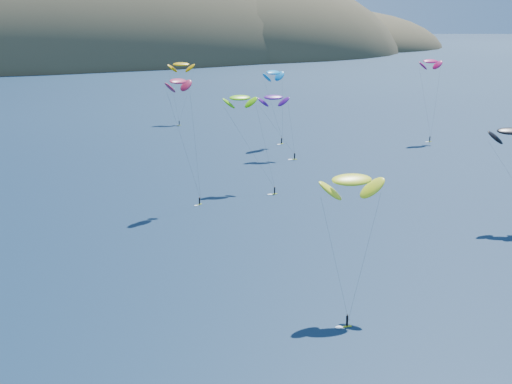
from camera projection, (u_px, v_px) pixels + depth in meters
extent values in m
ellipsoid|color=#3D3526|center=(30.00, 74.00, 563.99)|extent=(600.00, 300.00, 210.00)
ellipsoid|color=#3D3526|center=(227.00, 65.00, 608.43)|extent=(320.00, 220.00, 156.00)
ellipsoid|color=#3D3526|center=(327.00, 53.00, 689.83)|extent=(240.00, 180.00, 84.00)
cube|color=#B0CC16|center=(347.00, 326.00, 94.96)|extent=(1.35, 0.59, 0.07)
cylinder|color=black|center=(347.00, 321.00, 94.75)|extent=(0.31, 0.31, 1.40)
sphere|color=#8C6047|center=(347.00, 315.00, 94.54)|extent=(0.23, 0.23, 0.23)
ellipsoid|color=#F0FB24|center=(352.00, 180.00, 99.34)|extent=(9.64, 5.64, 5.06)
cube|color=#B0CC16|center=(275.00, 194.00, 160.86)|extent=(1.37, 0.48, 0.07)
cylinder|color=black|center=(275.00, 190.00, 160.65)|extent=(0.32, 0.32, 1.44)
sphere|color=#8C6047|center=(275.00, 187.00, 160.43)|extent=(0.24, 0.24, 0.24)
ellipsoid|color=#6BD80C|center=(240.00, 98.00, 164.61)|extent=(8.09, 4.20, 4.38)
cube|color=#B0CC16|center=(282.00, 144.00, 218.25)|extent=(1.53, 1.04, 0.08)
cylinder|color=black|center=(282.00, 141.00, 218.01)|extent=(0.35, 0.35, 1.59)
sphere|color=#8C6047|center=(282.00, 138.00, 217.77)|extent=(0.27, 0.27, 0.27)
ellipsoid|color=#0484D4|center=(273.00, 72.00, 214.72)|extent=(9.66, 7.52, 4.89)
cube|color=#B0CC16|center=(294.00, 159.00, 196.59)|extent=(1.51, 0.75, 0.08)
cylinder|color=black|center=(295.00, 156.00, 196.35)|extent=(0.34, 0.34, 1.55)
sphere|color=#8C6047|center=(295.00, 153.00, 196.12)|extent=(0.26, 0.26, 0.26)
ellipsoid|color=#4F1085|center=(273.00, 97.00, 197.39)|extent=(9.08, 5.76, 4.69)
ellipsoid|color=black|center=(511.00, 131.00, 136.70)|extent=(9.09, 6.93, 4.60)
cube|color=#B0CC16|center=(430.00, 142.00, 221.85)|extent=(1.36, 0.46, 0.07)
cylinder|color=black|center=(430.00, 139.00, 221.63)|extent=(0.32, 0.32, 1.44)
sphere|color=#8C6047|center=(430.00, 136.00, 221.42)|extent=(0.24, 0.24, 0.24)
ellipsoid|color=#BA0F59|center=(430.00, 61.00, 221.97)|extent=(8.61, 4.37, 4.69)
cube|color=#B0CC16|center=(200.00, 204.00, 152.50)|extent=(1.26, 0.95, 0.07)
cylinder|color=black|center=(199.00, 201.00, 152.29)|extent=(0.29, 0.29, 1.34)
sphere|color=#8C6047|center=(199.00, 197.00, 152.10)|extent=(0.22, 0.22, 0.22)
ellipsoid|color=#AF1E44|center=(178.00, 81.00, 148.60)|extent=(8.01, 6.66, 4.07)
cube|color=#B0CC16|center=(179.00, 125.00, 251.40)|extent=(1.32, 0.65, 0.07)
cylinder|color=black|center=(179.00, 123.00, 251.19)|extent=(0.30, 0.30, 1.35)
sphere|color=#8C6047|center=(179.00, 121.00, 250.99)|extent=(0.23, 0.23, 0.23)
ellipsoid|color=#CB9503|center=(181.00, 64.00, 256.13)|extent=(9.90, 6.27, 5.11)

